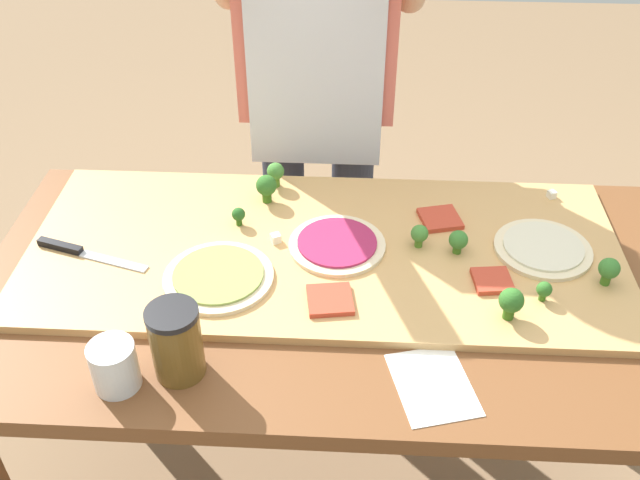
{
  "coord_description": "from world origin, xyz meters",
  "views": [
    {
      "loc": [
        0.03,
        -1.16,
        1.81
      ],
      "look_at": [
        -0.04,
        0.05,
        0.86
      ],
      "focal_mm": 40.17,
      "sensor_mm": 36.0,
      "label": 1
    }
  ],
  "objects_px": {
    "broccoli_floret_front_right": "(458,241)",
    "pizza_whole_pesto_green": "(218,276)",
    "broccoli_floret_back_left": "(276,172)",
    "cook_center": "(317,74)",
    "flour_cup": "(115,368)",
    "prep_table": "(335,317)",
    "pizza_whole_cheese_artichoke": "(543,248)",
    "pizza_whole_beet_magenta": "(339,244)",
    "chefs_knife": "(77,251)",
    "broccoli_floret_front_left": "(608,268)",
    "cheese_crumble_c": "(552,194)",
    "cheese_crumble_a": "(276,238)",
    "sauce_jar": "(176,342)",
    "broccoli_floret_center_right": "(544,290)",
    "broccoli_floret_center_left": "(266,186)",
    "broccoli_floret_back_right": "(511,302)",
    "cheese_crumble_b": "(154,314)",
    "pizza_slice_center": "(330,300)",
    "broccoli_floret_front_mid": "(419,234)",
    "recipe_note": "(433,384)",
    "pizza_slice_far_left": "(440,219)",
    "pizza_slice_far_right": "(492,281)",
    "broccoli_floret_back_mid": "(239,215)"
  },
  "relations": [
    {
      "from": "cook_center",
      "to": "prep_table",
      "type": "bearing_deg",
      "value": -82.99
    },
    {
      "from": "pizza_whole_pesto_green",
      "to": "cheese_crumble_a",
      "type": "height_order",
      "value": "cheese_crumble_a"
    },
    {
      "from": "broccoli_floret_back_mid",
      "to": "broccoli_floret_back_right",
      "type": "bearing_deg",
      "value": -25.64
    },
    {
      "from": "cheese_crumble_c",
      "to": "flour_cup",
      "type": "height_order",
      "value": "flour_cup"
    },
    {
      "from": "broccoli_floret_center_left",
      "to": "broccoli_floret_front_left",
      "type": "relative_size",
      "value": 1.12
    },
    {
      "from": "flour_cup",
      "to": "recipe_note",
      "type": "distance_m",
      "value": 0.58
    },
    {
      "from": "cheese_crumble_c",
      "to": "sauce_jar",
      "type": "relative_size",
      "value": 0.12
    },
    {
      "from": "pizza_slice_center",
      "to": "recipe_note",
      "type": "distance_m",
      "value": 0.28
    },
    {
      "from": "prep_table",
      "to": "sauce_jar",
      "type": "relative_size",
      "value": 10.14
    },
    {
      "from": "flour_cup",
      "to": "cook_center",
      "type": "relative_size",
      "value": 0.06
    },
    {
      "from": "broccoli_floret_center_left",
      "to": "broccoli_floret_center_right",
      "type": "bearing_deg",
      "value": -28.06
    },
    {
      "from": "broccoli_floret_center_left",
      "to": "broccoli_floret_back_mid",
      "type": "bearing_deg",
      "value": -118.62
    },
    {
      "from": "broccoli_floret_front_left",
      "to": "cheese_crumble_c",
      "type": "relative_size",
      "value": 3.56
    },
    {
      "from": "broccoli_floret_back_left",
      "to": "cook_center",
      "type": "distance_m",
      "value": 0.3
    },
    {
      "from": "pizza_whole_cheese_artichoke",
      "to": "broccoli_floret_center_right",
      "type": "xyz_separation_m",
      "value": [
        -0.03,
        -0.16,
        0.02
      ]
    },
    {
      "from": "pizza_slice_far_left",
      "to": "cook_center",
      "type": "height_order",
      "value": "cook_center"
    },
    {
      "from": "broccoli_floret_center_left",
      "to": "broccoli_floret_front_mid",
      "type": "distance_m",
      "value": 0.39
    },
    {
      "from": "broccoli_floret_back_right",
      "to": "cheese_crumble_b",
      "type": "xyz_separation_m",
      "value": [
        -0.7,
        -0.04,
        -0.03
      ]
    },
    {
      "from": "pizza_slice_far_left",
      "to": "broccoli_floret_center_left",
      "type": "bearing_deg",
      "value": 172.03
    },
    {
      "from": "pizza_slice_center",
      "to": "broccoli_floret_back_right",
      "type": "xyz_separation_m",
      "value": [
        0.36,
        -0.03,
        0.04
      ]
    },
    {
      "from": "pizza_slice_far_left",
      "to": "broccoli_floret_back_right",
      "type": "relative_size",
      "value": 1.25
    },
    {
      "from": "chefs_knife",
      "to": "broccoli_floret_front_left",
      "type": "height_order",
      "value": "broccoli_floret_front_left"
    },
    {
      "from": "pizza_whole_beet_magenta",
      "to": "flour_cup",
      "type": "xyz_separation_m",
      "value": [
        -0.39,
        -0.4,
        0.02
      ]
    },
    {
      "from": "cheese_crumble_a",
      "to": "sauce_jar",
      "type": "relative_size",
      "value": 0.13
    },
    {
      "from": "sauce_jar",
      "to": "pizza_slice_center",
      "type": "bearing_deg",
      "value": 33.88
    },
    {
      "from": "flour_cup",
      "to": "prep_table",
      "type": "bearing_deg",
      "value": 38.53
    },
    {
      "from": "broccoli_floret_center_left",
      "to": "cheese_crumble_a",
      "type": "bearing_deg",
      "value": -76.69
    },
    {
      "from": "broccoli_floret_back_right",
      "to": "flour_cup",
      "type": "relative_size",
      "value": 0.74
    },
    {
      "from": "broccoli_floret_center_right",
      "to": "broccoli_floret_front_left",
      "type": "bearing_deg",
      "value": 23.47
    },
    {
      "from": "broccoli_floret_back_right",
      "to": "sauce_jar",
      "type": "xyz_separation_m",
      "value": [
        -0.63,
        -0.16,
        0.01
      ]
    },
    {
      "from": "broccoli_floret_front_right",
      "to": "flour_cup",
      "type": "bearing_deg",
      "value": -148.71
    },
    {
      "from": "prep_table",
      "to": "pizza_slice_far_right",
      "type": "bearing_deg",
      "value": -1.89
    },
    {
      "from": "cheese_crumble_a",
      "to": "sauce_jar",
      "type": "bearing_deg",
      "value": -110.52
    },
    {
      "from": "pizza_slice_center",
      "to": "recipe_note",
      "type": "height_order",
      "value": "pizza_slice_center"
    },
    {
      "from": "pizza_whole_cheese_artichoke",
      "to": "broccoli_floret_back_left",
      "type": "relative_size",
      "value": 3.33
    },
    {
      "from": "prep_table",
      "to": "pizza_whole_beet_magenta",
      "type": "bearing_deg",
      "value": 87.48
    },
    {
      "from": "broccoli_floret_front_right",
      "to": "pizza_whole_pesto_green",
      "type": "bearing_deg",
      "value": -167.01
    },
    {
      "from": "flour_cup",
      "to": "pizza_whole_cheese_artichoke",
      "type": "bearing_deg",
      "value": 26.03
    },
    {
      "from": "broccoli_floret_back_left",
      "to": "broccoli_floret_center_right",
      "type": "xyz_separation_m",
      "value": [
        0.59,
        -0.39,
        -0.01
      ]
    },
    {
      "from": "pizza_whole_cheese_artichoke",
      "to": "pizza_slice_center",
      "type": "height_order",
      "value": "pizza_whole_cheese_artichoke"
    },
    {
      "from": "pizza_whole_cheese_artichoke",
      "to": "broccoli_floret_center_left",
      "type": "height_order",
      "value": "broccoli_floret_center_left"
    },
    {
      "from": "broccoli_floret_front_right",
      "to": "recipe_note",
      "type": "relative_size",
      "value": 0.32
    },
    {
      "from": "pizza_slice_center",
      "to": "pizza_whole_beet_magenta",
      "type": "bearing_deg",
      "value": 86.15
    },
    {
      "from": "broccoli_floret_front_mid",
      "to": "broccoli_floret_front_right",
      "type": "xyz_separation_m",
      "value": [
        0.08,
        -0.02,
        -0.0
      ]
    },
    {
      "from": "pizza_whole_pesto_green",
      "to": "broccoli_floret_front_left",
      "type": "relative_size",
      "value": 3.67
    },
    {
      "from": "sauce_jar",
      "to": "cheese_crumble_c",
      "type": "bearing_deg",
      "value": 36.33
    },
    {
      "from": "chefs_knife",
      "to": "pizza_whole_cheese_artichoke",
      "type": "xyz_separation_m",
      "value": [
        1.03,
        0.06,
        0.0
      ]
    },
    {
      "from": "cheese_crumble_b",
      "to": "cheese_crumble_c",
      "type": "height_order",
      "value": "cheese_crumble_b"
    },
    {
      "from": "pizza_whole_cheese_artichoke",
      "to": "pizza_whole_pesto_green",
      "type": "bearing_deg",
      "value": -169.25
    },
    {
      "from": "pizza_whole_pesto_green",
      "to": "cook_center",
      "type": "bearing_deg",
      "value": 73.85
    }
  ]
}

